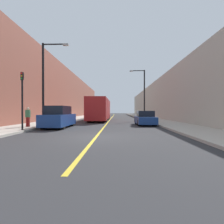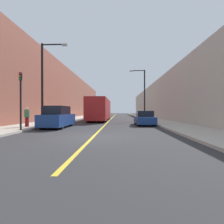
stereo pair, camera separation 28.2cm
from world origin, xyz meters
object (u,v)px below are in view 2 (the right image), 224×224
(bus, at_px, (100,109))
(traffic_light, at_px, (21,99))
(street_lamp_left, at_px, (44,79))
(street_lamp_right, at_px, (143,91))
(car_right_near, at_px, (144,119))
(pedestrian, at_px, (27,117))
(parked_suv_left, at_px, (58,118))

(bus, relative_size, traffic_light, 3.01)
(traffic_light, bearing_deg, street_lamp_left, 88.38)
(street_lamp_right, distance_m, traffic_light, 19.14)
(car_right_near, relative_size, street_lamp_right, 0.55)
(bus, height_order, pedestrian, bus)
(bus, height_order, traffic_light, traffic_light)
(parked_suv_left, relative_size, car_right_near, 1.12)
(car_right_near, bearing_deg, pedestrian, -160.54)
(street_lamp_left, bearing_deg, bus, 70.48)
(car_right_near, xyz_separation_m, street_lamp_left, (-9.39, -2.71, 3.71))
(car_right_near, xyz_separation_m, pedestrian, (-10.49, -3.71, 0.33))
(bus, relative_size, parked_suv_left, 2.52)
(bus, distance_m, traffic_light, 15.09)
(street_lamp_left, xyz_separation_m, street_lamp_right, (10.58, 12.07, 0.17))
(bus, xyz_separation_m, parked_suv_left, (-2.53, -11.22, -0.84))
(bus, bearing_deg, street_lamp_left, -109.52)
(street_lamp_right, bearing_deg, parked_suv_left, -126.71)
(street_lamp_left, height_order, street_lamp_right, street_lamp_right)
(pedestrian, bearing_deg, parked_suv_left, 15.37)
(street_lamp_right, relative_size, traffic_light, 1.93)
(street_lamp_left, bearing_deg, parked_suv_left, -13.93)
(bus, height_order, street_lamp_right, street_lamp_right)
(pedestrian, bearing_deg, bus, 67.38)
(street_lamp_right, height_order, traffic_light, street_lamp_right)
(traffic_light, distance_m, pedestrian, 3.13)
(parked_suv_left, distance_m, traffic_light, 3.90)
(street_lamp_left, relative_size, pedestrian, 4.50)
(street_lamp_left, xyz_separation_m, traffic_light, (-0.10, -3.65, -2.03))
(bus, bearing_deg, traffic_light, -105.25)
(parked_suv_left, distance_m, car_right_near, 8.62)
(street_lamp_left, distance_m, street_lamp_right, 16.05)
(car_right_near, bearing_deg, parked_suv_left, -159.34)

